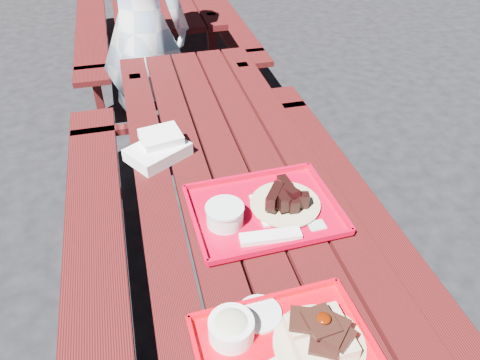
{
  "coord_description": "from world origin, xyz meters",
  "views": [
    {
      "loc": [
        -0.33,
        -1.44,
        1.86
      ],
      "look_at": [
        0.0,
        -0.15,
        0.82
      ],
      "focal_mm": 35.0,
      "sensor_mm": 36.0,
      "label": 1
    }
  ],
  "objects_px": {
    "picnic_table_near": "(231,207)",
    "far_tray": "(262,210)",
    "picnic_table_far": "(156,3)",
    "near_tray": "(284,341)",
    "person": "(141,27)"
  },
  "relations": [
    {
      "from": "near_tray",
      "to": "far_tray",
      "type": "xyz_separation_m",
      "value": [
        0.1,
        0.51,
        -0.01
      ]
    },
    {
      "from": "picnic_table_near",
      "to": "near_tray",
      "type": "height_order",
      "value": "near_tray"
    },
    {
      "from": "picnic_table_near",
      "to": "picnic_table_far",
      "type": "relative_size",
      "value": 1.0
    },
    {
      "from": "picnic_table_near",
      "to": "near_tray",
      "type": "relative_size",
      "value": 5.09
    },
    {
      "from": "picnic_table_far",
      "to": "far_tray",
      "type": "height_order",
      "value": "far_tray"
    },
    {
      "from": "picnic_table_far",
      "to": "person",
      "type": "relative_size",
      "value": 1.44
    },
    {
      "from": "picnic_table_near",
      "to": "picnic_table_far",
      "type": "distance_m",
      "value": 2.8
    },
    {
      "from": "picnic_table_near",
      "to": "person",
      "type": "bearing_deg",
      "value": 98.41
    },
    {
      "from": "near_tray",
      "to": "far_tray",
      "type": "height_order",
      "value": "near_tray"
    },
    {
      "from": "picnic_table_near",
      "to": "person",
      "type": "height_order",
      "value": "person"
    },
    {
      "from": "picnic_table_near",
      "to": "far_tray",
      "type": "xyz_separation_m",
      "value": [
        0.05,
        -0.28,
        0.22
      ]
    },
    {
      "from": "picnic_table_far",
      "to": "far_tray",
      "type": "distance_m",
      "value": 3.09
    },
    {
      "from": "picnic_table_far",
      "to": "near_tray",
      "type": "distance_m",
      "value": 3.6
    },
    {
      "from": "far_tray",
      "to": "person",
      "type": "height_order",
      "value": "person"
    },
    {
      "from": "picnic_table_far",
      "to": "person",
      "type": "xyz_separation_m",
      "value": [
        -0.22,
        -1.34,
        0.28
      ]
    }
  ]
}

